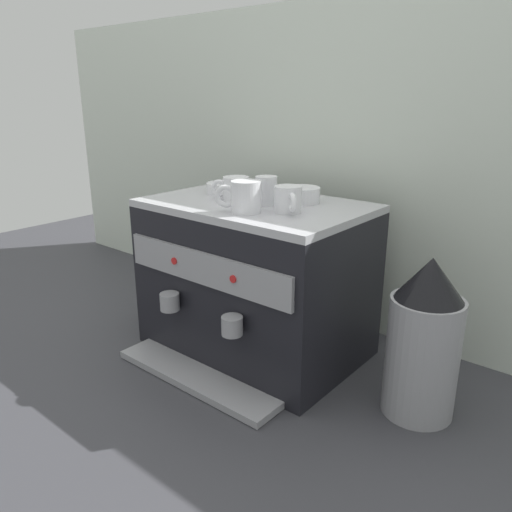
% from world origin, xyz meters
% --- Properties ---
extents(ground_plane, '(4.00, 4.00, 0.00)m').
position_xyz_m(ground_plane, '(0.00, 0.00, 0.00)').
color(ground_plane, '#38383D').
extents(tiled_backsplash_wall, '(2.80, 0.03, 1.05)m').
position_xyz_m(tiled_backsplash_wall, '(0.00, 0.35, 0.53)').
color(tiled_backsplash_wall, silver).
rests_on(tiled_backsplash_wall, ground_plane).
extents(espresso_machine, '(0.64, 0.53, 0.47)m').
position_xyz_m(espresso_machine, '(0.00, -0.00, 0.23)').
color(espresso_machine, black).
rests_on(espresso_machine, ground_plane).
extents(ceramic_cup_0, '(0.10, 0.09, 0.07)m').
position_xyz_m(ceramic_cup_0, '(0.15, -0.05, 0.50)').
color(ceramic_cup_0, white).
rests_on(ceramic_cup_0, espresso_machine).
extents(ceramic_cup_1, '(0.08, 0.09, 0.08)m').
position_xyz_m(ceramic_cup_1, '(0.04, -0.01, 0.51)').
color(ceramic_cup_1, white).
rests_on(ceramic_cup_1, espresso_machine).
extents(ceramic_cup_2, '(0.11, 0.09, 0.07)m').
position_xyz_m(ceramic_cup_2, '(-0.07, -0.02, 0.50)').
color(ceramic_cup_2, white).
rests_on(ceramic_cup_2, espresso_machine).
extents(ceramic_cup_3, '(0.12, 0.09, 0.08)m').
position_xyz_m(ceramic_cup_3, '(0.06, -0.12, 0.51)').
color(ceramic_cup_3, white).
rests_on(ceramic_cup_3, espresso_machine).
extents(ceramic_bowl_0, '(0.12, 0.12, 0.03)m').
position_xyz_m(ceramic_bowl_0, '(-0.16, 0.04, 0.48)').
color(ceramic_bowl_0, white).
rests_on(ceramic_bowl_0, espresso_machine).
extents(ceramic_bowl_1, '(0.11, 0.11, 0.04)m').
position_xyz_m(ceramic_bowl_1, '(0.10, 0.08, 0.49)').
color(ceramic_bowl_1, white).
rests_on(ceramic_bowl_1, espresso_machine).
extents(coffee_grinder, '(0.18, 0.18, 0.41)m').
position_xyz_m(coffee_grinder, '(0.53, -0.00, 0.20)').
color(coffee_grinder, '#939399').
rests_on(coffee_grinder, ground_plane).
extents(milk_pitcher, '(0.10, 0.10, 0.14)m').
position_xyz_m(milk_pitcher, '(-0.43, -0.04, 0.07)').
color(milk_pitcher, '#B7B7BC').
rests_on(milk_pitcher, ground_plane).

